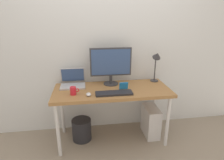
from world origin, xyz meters
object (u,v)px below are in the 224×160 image
(coffee_mug, at_px, (73,91))
(photo_frame, at_px, (124,86))
(monitor, at_px, (111,64))
(desk_lamp, at_px, (157,60))
(keyboard, at_px, (114,93))
(mouse, at_px, (89,94))
(wastebasket, at_px, (82,129))
(computer_tower, at_px, (151,121))
(desk, at_px, (112,94))
(laptop, at_px, (73,81))

(coffee_mug, height_order, photo_frame, coffee_mug)
(monitor, height_order, desk_lamp, monitor)
(desk_lamp, height_order, keyboard, desk_lamp)
(keyboard, distance_m, coffee_mug, 0.48)
(mouse, xyz_separation_m, wastebasket, (-0.11, 0.21, -0.61))
(coffee_mug, relative_size, computer_tower, 0.25)
(monitor, relative_size, desk_lamp, 1.23)
(photo_frame, bearing_deg, mouse, -162.81)
(desk_lamp, bearing_deg, photo_frame, -156.58)
(desk_lamp, distance_m, coffee_mug, 1.18)
(mouse, height_order, photo_frame, photo_frame)
(desk, bearing_deg, coffee_mug, -166.56)
(monitor, relative_size, coffee_mug, 5.15)
(desk, distance_m, photo_frame, 0.19)
(computer_tower, bearing_deg, keyboard, -161.39)
(keyboard, bearing_deg, monitor, 88.00)
(monitor, distance_m, laptop, 0.56)
(desk, height_order, laptop, laptop)
(desk_lamp, height_order, wastebasket, desk_lamp)
(desk_lamp, xyz_separation_m, coffee_mug, (-1.12, -0.29, -0.27))
(monitor, distance_m, mouse, 0.54)
(keyboard, relative_size, photo_frame, 4.00)
(photo_frame, xyz_separation_m, computer_tower, (0.41, 0.05, -0.58))
(laptop, xyz_separation_m, photo_frame, (0.64, -0.23, -0.01))
(desk, height_order, keyboard, keyboard)
(coffee_mug, bearing_deg, wastebasket, 67.46)
(desk_lamp, relative_size, coffee_mug, 4.19)
(laptop, bearing_deg, desk, -21.56)
(computer_tower, bearing_deg, mouse, -167.45)
(desk_lamp, bearing_deg, monitor, -179.94)
(monitor, bearing_deg, wastebasket, -162.21)
(computer_tower, distance_m, wastebasket, 0.97)
(photo_frame, bearing_deg, desk, 166.14)
(photo_frame, bearing_deg, computer_tower, 7.37)
(keyboard, distance_m, mouse, 0.30)
(mouse, relative_size, wastebasket, 0.30)
(laptop, relative_size, computer_tower, 0.76)
(desk, xyz_separation_m, monitor, (0.01, 0.18, 0.35))
(mouse, bearing_deg, laptop, 117.88)
(laptop, xyz_separation_m, keyboard, (0.50, -0.37, -0.05))
(monitor, xyz_separation_m, desk_lamp, (0.63, 0.00, 0.03))
(keyboard, bearing_deg, wastebasket, 152.82)
(desk, relative_size, wastebasket, 4.91)
(monitor, bearing_deg, desk_lamp, 0.06)
(desk, distance_m, mouse, 0.36)
(monitor, bearing_deg, photo_frame, -58.04)
(keyboard, xyz_separation_m, mouse, (-0.30, -0.00, 0.01))
(keyboard, relative_size, coffee_mug, 4.15)
(laptop, distance_m, desk_lamp, 1.16)
(laptop, bearing_deg, mouse, -62.12)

